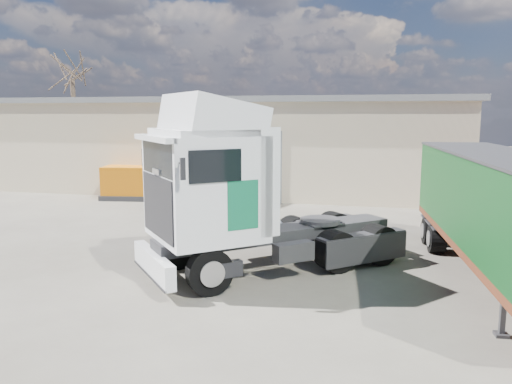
% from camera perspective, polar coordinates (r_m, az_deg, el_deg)
% --- Properties ---
extents(ground, '(120.00, 120.00, 0.00)m').
position_cam_1_polar(ground, '(15.53, -3.89, -7.68)').
color(ground, '#292621').
rests_on(ground, ground).
extents(warehouse, '(30.60, 12.60, 5.42)m').
position_cam_1_polar(warehouse, '(32.00, -5.67, 5.73)').
color(warehouse, beige).
rests_on(warehouse, ground).
extents(bare_tree, '(4.00, 4.00, 9.60)m').
position_cam_1_polar(bare_tree, '(41.07, -20.33, 13.28)').
color(bare_tree, '#382B21').
rests_on(bare_tree, ground).
extents(tractor_unit, '(7.30, 6.86, 4.96)m').
position_cam_1_polar(tractor_unit, '(13.69, -2.13, -0.96)').
color(tractor_unit, black).
rests_on(tractor_unit, ground).
extents(box_trailer, '(3.02, 10.49, 3.44)m').
position_cam_1_polar(box_trailer, '(14.32, 25.79, -1.37)').
color(box_trailer, '#2D2D30').
rests_on(box_trailer, ground).
extents(panel_van, '(2.79, 4.46, 1.70)m').
position_cam_1_polar(panel_van, '(24.18, -2.88, 0.48)').
color(panel_van, black).
rests_on(panel_van, ground).
extents(orange_skip, '(2.99, 2.12, 1.72)m').
position_cam_1_polar(orange_skip, '(26.95, -14.25, 0.81)').
color(orange_skip, '#2D2D30').
rests_on(orange_skip, ground).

